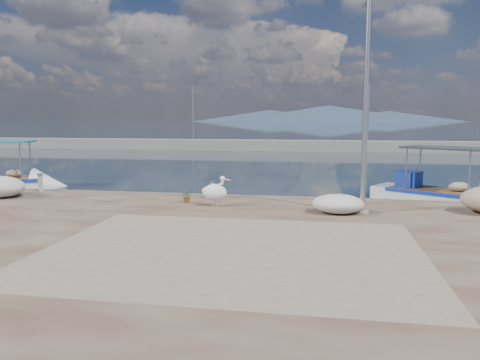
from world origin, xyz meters
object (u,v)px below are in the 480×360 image
object	(u,v)px
pelican	(215,192)
lamp_post	(365,114)
boat_right	(440,198)
bollard_near	(213,189)

from	to	relation	value
pelican	lamp_post	xyz separation A→B (m)	(5.09, -0.32, 2.77)
boat_right	bollard_near	xyz separation A→B (m)	(-9.30, -3.45, 0.67)
boat_right	pelican	size ratio (longest dim) A/B	5.05
lamp_post	boat_right	bearing A→B (deg)	55.30
lamp_post	bollard_near	size ratio (longest dim) A/B	9.71
boat_right	lamp_post	size ratio (longest dim) A/B	0.86
pelican	lamp_post	world-z (taller)	lamp_post
pelican	lamp_post	distance (m)	5.80
boat_right	bollard_near	bearing A→B (deg)	-126.32
lamp_post	bollard_near	world-z (taller)	lamp_post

